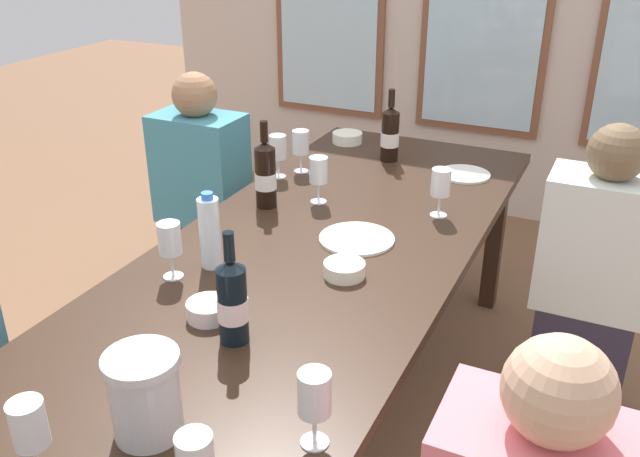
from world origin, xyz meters
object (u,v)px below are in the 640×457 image
(wine_glass_3, at_px, (441,185))
(wine_glass_5, at_px, (318,172))
(wine_bottle_2, at_px, (390,134))
(wine_bottle_1, at_px, (232,301))
(dining_table, at_px, (297,282))
(tasting_bowl_1, at_px, (347,138))
(wine_glass_7, at_px, (170,241))
(tasting_bowl_2, at_px, (344,269))
(white_plate_1, at_px, (464,174))
(water_bottle, at_px, (210,232))
(white_plate_0, at_px, (357,239))
(wine_glass_6, at_px, (301,144))
(tasting_bowl_0, at_px, (209,310))
(wine_bottle_0, at_px, (266,174))
(seated_person_2, at_px, (203,203))
(wine_glass_1, at_px, (314,395))
(seated_person_3, at_px, (591,285))
(wine_glass_4, at_px, (29,428))
(metal_pitcher, at_px, (145,394))
(wine_glass_2, at_px, (278,148))

(wine_glass_3, distance_m, wine_glass_5, 0.44)
(wine_bottle_2, bearing_deg, wine_bottle_1, -85.61)
(dining_table, xyz_separation_m, wine_glass_5, (-0.15, 0.46, 0.18))
(tasting_bowl_1, bearing_deg, wine_glass_7, -88.73)
(tasting_bowl_2, bearing_deg, wine_glass_7, -153.97)
(white_plate_1, xyz_separation_m, water_bottle, (-0.50, -1.08, 0.11))
(white_plate_0, xyz_separation_m, wine_glass_6, (-0.45, 0.49, 0.11))
(tasting_bowl_2, xyz_separation_m, wine_glass_3, (0.13, 0.54, 0.10))
(tasting_bowl_0, bearing_deg, wine_glass_7, 147.25)
(wine_bottle_0, xyz_separation_m, wine_glass_5, (0.16, 0.11, -0.01))
(wine_glass_5, bearing_deg, dining_table, -72.36)
(white_plate_1, height_order, wine_glass_5, wine_glass_5)
(white_plate_1, height_order, wine_bottle_0, wine_bottle_0)
(dining_table, height_order, wine_glass_5, wine_glass_5)
(wine_glass_7, relative_size, seated_person_2, 0.16)
(wine_glass_5, xyz_separation_m, seated_person_2, (-0.67, 0.22, -0.33))
(dining_table, distance_m, wine_bottle_0, 0.50)
(wine_bottle_0, height_order, wine_bottle_2, wine_bottle_0)
(wine_glass_1, distance_m, seated_person_3, 1.43)
(tasting_bowl_0, relative_size, wine_glass_4, 0.67)
(white_plate_1, height_order, water_bottle, water_bottle)
(wine_glass_1, bearing_deg, seated_person_3, 71.56)
(dining_table, height_order, white_plate_1, white_plate_1)
(wine_bottle_0, bearing_deg, seated_person_2, 147.43)
(wine_glass_1, distance_m, wine_glass_5, 1.25)
(wine_glass_6, distance_m, seated_person_3, 1.22)
(wine_bottle_0, bearing_deg, wine_glass_7, -89.13)
(metal_pitcher, bearing_deg, seated_person_3, 61.93)
(white_plate_0, bearing_deg, tasting_bowl_2, -76.27)
(wine_glass_1, xyz_separation_m, wine_glass_6, (-0.73, 1.39, -0.00))
(wine_glass_7, bearing_deg, wine_bottle_1, -30.73)
(wine_bottle_0, distance_m, tasting_bowl_1, 0.80)
(tasting_bowl_1, xyz_separation_m, wine_glass_3, (0.61, -0.61, 0.09))
(wine_bottle_1, distance_m, tasting_bowl_2, 0.45)
(metal_pitcher, height_order, wine_bottle_0, wine_bottle_0)
(wine_bottle_1, relative_size, wine_glass_2, 1.73)
(tasting_bowl_1, height_order, seated_person_2, seated_person_2)
(wine_glass_5, height_order, seated_person_2, seated_person_2)
(wine_glass_2, bearing_deg, white_plate_0, -38.12)
(white_plate_1, relative_size, tasting_bowl_2, 1.69)
(white_plate_1, relative_size, wine_glass_1, 1.20)
(wine_bottle_1, distance_m, wine_glass_5, 0.91)
(wine_bottle_0, bearing_deg, wine_glass_5, 35.66)
(wine_bottle_0, bearing_deg, wine_glass_2, 109.88)
(wine_bottle_2, relative_size, seated_person_2, 0.28)
(wine_bottle_2, bearing_deg, wine_glass_1, -74.91)
(wine_bottle_2, relative_size, wine_glass_3, 1.76)
(water_bottle, relative_size, wine_glass_4, 1.38)
(wine_bottle_1, relative_size, wine_glass_3, 1.73)
(metal_pitcher, bearing_deg, wine_glass_6, 104.99)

